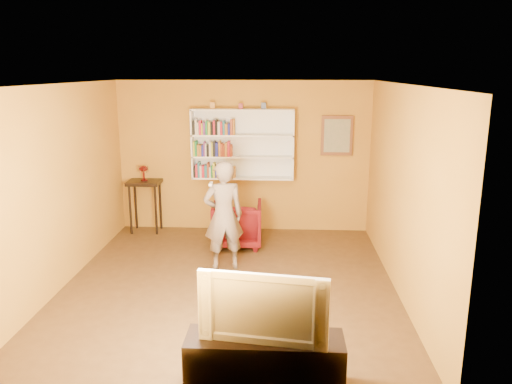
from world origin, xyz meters
The scene contains 16 objects.
room_shell centered at (0.00, 0.00, 1.02)m, with size 5.30×5.80×2.88m.
bookshelf centered at (0.00, 2.41, 1.59)m, with size 1.80×0.29×1.23m.
books_row_lower centered at (-0.50, 2.30, 1.13)m, with size 0.73×0.19×0.27m.
books_row_middle centered at (-0.52, 2.30, 1.51)m, with size 0.68×0.19×0.27m.
books_row_upper centered at (-0.50, 2.30, 1.89)m, with size 0.73×0.18×0.27m.
ornament_left centered at (-0.52, 2.35, 2.27)m, with size 0.08×0.08×0.11m, color #C38837.
ornament_centre centered at (-0.03, 2.35, 2.26)m, with size 0.07×0.07×0.10m, color #90303D.
ornament_right centered at (0.37, 2.35, 2.27)m, with size 0.08×0.08×0.11m, color #4C5880.
framed_painting centered at (1.65, 2.46, 1.75)m, with size 0.55×0.05×0.70m.
console_table centered at (-1.76, 2.25, 0.78)m, with size 0.58×0.44×0.94m.
ruby_lustre centered at (-1.76, 2.25, 1.14)m, with size 0.17×0.16×0.27m.
armchair centered at (-0.04, 1.60, 0.37)m, with size 0.80×0.82×0.75m, color #43040A.
person centered at (-0.14, 0.59, 0.81)m, with size 0.59×0.39×1.62m, color #6D5C50.
game_remote centered at (-0.28, 0.35, 1.34)m, with size 0.04×0.15×0.04m, color white.
tv_cabinet centered at (0.57, -2.25, 0.26)m, with size 1.44×0.43×0.52m, color black.
television centered at (0.57, -2.25, 0.85)m, with size 1.15×0.15×0.66m, color black.
Camera 1 is at (0.72, -6.32, 2.88)m, focal length 35.00 mm.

